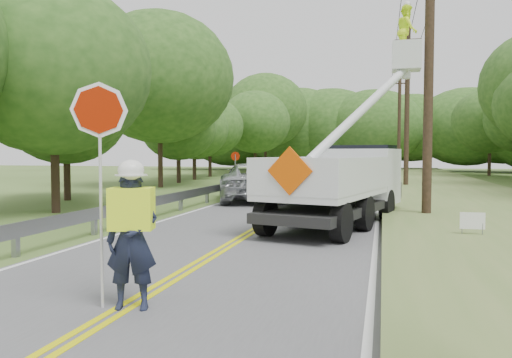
# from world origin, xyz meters

# --- Properties ---
(ground) EXTENTS (140.00, 140.00, 0.00)m
(ground) POSITION_xyz_m (0.00, 0.00, 0.00)
(ground) COLOR #3C5221
(ground) RESTS_ON ground
(road) EXTENTS (7.20, 96.00, 0.03)m
(road) POSITION_xyz_m (0.00, 14.00, 0.01)
(road) COLOR #545457
(road) RESTS_ON ground
(guardrail) EXTENTS (0.18, 48.00, 0.77)m
(guardrail) POSITION_xyz_m (-4.02, 14.91, 0.55)
(guardrail) COLOR gray
(guardrail) RESTS_ON ground
(utility_poles) EXTENTS (1.60, 43.30, 10.00)m
(utility_poles) POSITION_xyz_m (5.00, 17.02, 5.27)
(utility_poles) COLOR black
(utility_poles) RESTS_ON ground
(tall_grass_verge) EXTENTS (7.00, 96.00, 0.30)m
(tall_grass_verge) POSITION_xyz_m (7.10, 14.00, 0.15)
(tall_grass_verge) COLOR #567133
(tall_grass_verge) RESTS_ON ground
(treeline_left) EXTENTS (11.04, 53.81, 11.52)m
(treeline_left) POSITION_xyz_m (-10.32, 28.44, 6.06)
(treeline_left) COLOR #332319
(treeline_left) RESTS_ON ground
(treeline_horizon) EXTENTS (56.30, 14.65, 11.50)m
(treeline_horizon) POSITION_xyz_m (2.06, 56.08, 5.50)
(treeline_horizon) COLOR #244818
(treeline_horizon) RESTS_ON ground
(flagger) EXTENTS (1.18, 0.65, 3.25)m
(flagger) POSITION_xyz_m (0.12, -1.63, 1.17)
(flagger) COLOR #191E33
(flagger) RESTS_ON road
(bucket_truck) EXTENTS (4.54, 7.60, 7.04)m
(bucket_truck) POSITION_xyz_m (2.60, 8.33, 1.60)
(bucket_truck) COLOR black
(bucket_truck) RESTS_ON road
(suv_silver) EXTENTS (4.75, 6.94, 1.76)m
(suv_silver) POSITION_xyz_m (-2.46, 14.59, 0.90)
(suv_silver) COLOR #A8ABAF
(suv_silver) RESTS_ON road
(suv_darkgrey) EXTENTS (2.99, 5.59, 1.54)m
(suv_darkgrey) POSITION_xyz_m (-2.46, 27.50, 0.79)
(suv_darkgrey) COLOR #393A40
(suv_darkgrey) RESTS_ON road
(stop_sign_permanent) EXTENTS (0.49, 0.14, 2.35)m
(stop_sign_permanent) POSITION_xyz_m (-4.18, 17.70, 1.54)
(stop_sign_permanent) COLOR gray
(stop_sign_permanent) RESTS_ON ground
(yard_sign) EXTENTS (0.57, 0.05, 0.83)m
(yard_sign) POSITION_xyz_m (5.71, 4.76, 0.60)
(yard_sign) COLOR white
(yard_sign) RESTS_ON ground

